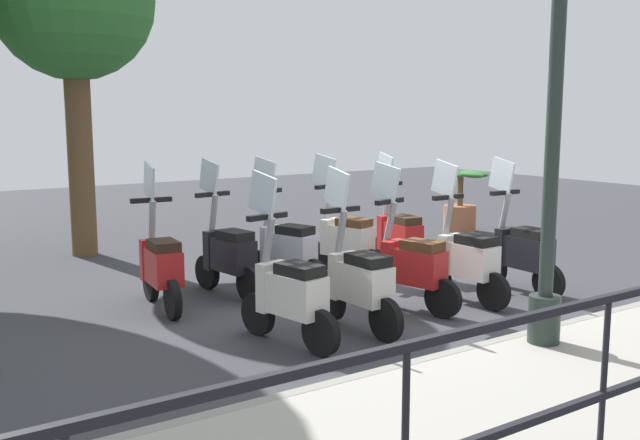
# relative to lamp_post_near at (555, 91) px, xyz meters

# --- Properties ---
(ground_plane) EXTENTS (28.00, 28.00, 0.00)m
(ground_plane) POSITION_rel_lamp_post_near_xyz_m (2.40, 0.00, -2.22)
(ground_plane) COLOR #38383D
(promenade_walkway) EXTENTS (2.20, 20.00, 0.15)m
(promenade_walkway) POSITION_rel_lamp_post_near_xyz_m (-0.75, 0.00, -2.14)
(promenade_walkway) COLOR #A39E93
(promenade_walkway) RESTS_ON ground_plane
(lamp_post_near) EXTENTS (0.26, 0.90, 4.64)m
(lamp_post_near) POSITION_rel_lamp_post_near_xyz_m (0.00, 0.00, 0.00)
(lamp_post_near) COLOR #232D28
(lamp_post_near) RESTS_ON promenade_walkway
(tree_distant) EXTENTS (2.25, 2.25, 4.74)m
(tree_distant) POSITION_rel_lamp_post_near_xyz_m (6.64, 1.91, 1.33)
(tree_distant) COLOR brown
(tree_distant) RESTS_ON ground_plane
(potted_palm) EXTENTS (1.06, 0.66, 1.05)m
(potted_palm) POSITION_rel_lamp_post_near_xyz_m (5.10, -4.11, -1.77)
(potted_palm) COLOR #9E5B3D
(potted_palm) RESTS_ON ground_plane
(scooter_near_0) EXTENTS (1.23, 0.44, 1.54)m
(scooter_near_0) POSITION_rel_lamp_post_near_xyz_m (1.64, -1.62, -1.74)
(scooter_near_0) COLOR black
(scooter_near_0) RESTS_ON ground_plane
(scooter_near_1) EXTENTS (1.23, 0.44, 1.54)m
(scooter_near_1) POSITION_rel_lamp_post_near_xyz_m (1.68, -0.77, -1.74)
(scooter_near_1) COLOR black
(scooter_near_1) RESTS_ON ground_plane
(scooter_near_2) EXTENTS (1.21, 0.52, 1.54)m
(scooter_near_2) POSITION_rel_lamp_post_near_xyz_m (1.76, -0.06, -1.74)
(scooter_near_2) COLOR black
(scooter_near_2) RESTS_ON ground_plane
(scooter_near_3) EXTENTS (1.23, 0.44, 1.54)m
(scooter_near_3) POSITION_rel_lamp_post_near_xyz_m (1.51, 0.81, -1.74)
(scooter_near_3) COLOR black
(scooter_near_3) RESTS_ON ground_plane
(scooter_near_4) EXTENTS (1.22, 0.48, 1.54)m
(scooter_near_4) POSITION_rel_lamp_post_near_xyz_m (1.51, 1.57, -1.74)
(scooter_near_4) COLOR black
(scooter_near_4) RESTS_ON ground_plane
(scooter_far_0) EXTENTS (1.23, 0.44, 1.54)m
(scooter_far_0) POSITION_rel_lamp_post_near_xyz_m (3.20, -1.11, -1.74)
(scooter_far_0) COLOR black
(scooter_far_0) RESTS_ON ground_plane
(scooter_far_1) EXTENTS (1.20, 0.54, 1.54)m
(scooter_far_1) POSITION_rel_lamp_post_near_xyz_m (3.38, -0.39, -1.74)
(scooter_far_1) COLOR black
(scooter_far_1) RESTS_ON ground_plane
(scooter_far_2) EXTENTS (1.20, 0.55, 1.54)m
(scooter_far_2) POSITION_rel_lamp_post_near_xyz_m (3.30, 0.52, -1.74)
(scooter_far_2) COLOR black
(scooter_far_2) RESTS_ON ground_plane
(scooter_far_3) EXTENTS (1.23, 0.45, 1.54)m
(scooter_far_3) POSITION_rel_lamp_post_near_xyz_m (3.37, 1.23, -1.74)
(scooter_far_3) COLOR black
(scooter_far_3) RESTS_ON ground_plane
(scooter_far_4) EXTENTS (1.23, 0.44, 1.54)m
(scooter_far_4) POSITION_rel_lamp_post_near_xyz_m (3.24, 2.08, -1.74)
(scooter_far_4) COLOR black
(scooter_far_4) RESTS_ON ground_plane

